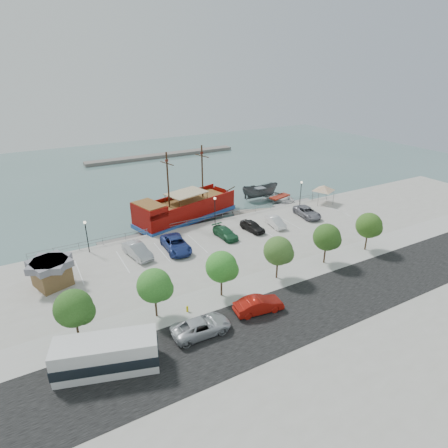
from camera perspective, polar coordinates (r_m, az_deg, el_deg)
ground at (r=50.68m, az=2.09°, el=-3.68°), size 160.00×160.00×0.00m
land_slab at (r=37.10m, az=19.80°, el=-15.95°), size 100.00×58.00×1.20m
street at (r=39.35m, az=14.49°, el=-11.57°), size 100.00×8.00×0.04m
sidewalk at (r=43.05m, az=9.06°, el=-7.75°), size 100.00×4.00×0.05m
seawall_railing at (r=56.22m, az=-1.99°, el=0.88°), size 50.00×0.06×1.00m
far_shore at (r=101.86m, az=-9.32°, el=10.29°), size 40.00×3.00×0.80m
pirate_ship at (r=59.07m, az=-4.79°, el=2.47°), size 19.51×9.95×12.08m
patrol_boat at (r=68.36m, az=5.49°, el=4.77°), size 7.20×3.98×2.63m
speedboat at (r=67.59m, az=8.47°, el=3.83°), size 6.17×7.56×1.37m
dock_west at (r=53.90m, az=-15.18°, el=-2.58°), size 6.79×1.99×0.39m
dock_mid at (r=62.15m, az=4.91°, el=1.77°), size 8.02×4.44×0.44m
dock_east at (r=66.63m, az=10.56°, el=2.97°), size 7.65×2.20×0.44m
shed at (r=44.09m, az=-24.84°, el=-6.67°), size 4.62×4.62×2.99m
canopy_tent at (r=65.22m, az=14.99°, el=5.72°), size 5.52×5.52×3.56m
street_van at (r=34.17m, az=-3.48°, el=-15.31°), size 5.39×2.57×1.48m
street_sedan at (r=36.72m, az=5.28°, el=-12.15°), size 5.00×2.32×1.59m
shuttle_bus at (r=31.84m, az=-17.48°, el=-18.58°), size 8.37×5.00×2.78m
fire_hydrant at (r=36.98m, az=-5.62°, el=-12.70°), size 0.23×0.23×0.67m
lamp_post_left at (r=49.18m, az=-20.27°, el=-1.02°), size 0.36×0.36×4.28m
lamp_post_mid at (r=54.26m, az=-1.40°, el=2.77°), size 0.36×0.36×4.28m
lamp_post_right at (r=62.88m, az=11.66°, el=5.23°), size 0.36×0.36×4.28m
tree_a at (r=34.09m, az=-21.69°, el=-11.96°), size 3.30×3.20×5.00m
tree_b at (r=35.15m, az=-10.32°, el=-9.34°), size 3.30×3.20×5.00m
tree_c at (r=37.50m, az=-0.15°, el=-6.65°), size 3.30×3.20×5.00m
tree_d at (r=40.93m, az=8.47°, el=-4.18°), size 3.30×3.20×5.00m
tree_e at (r=45.19m, az=15.57°, el=-2.06°), size 3.30×3.20×5.00m
tree_f at (r=50.08m, az=21.36°, el=-0.30°), size 3.30×3.20×5.00m
parked_car_b at (r=47.24m, az=-13.07°, el=-3.96°), size 2.75×5.34×1.68m
parked_car_c at (r=47.99m, az=-7.35°, el=-3.07°), size 3.12×6.13×1.66m
parked_car_d at (r=51.05m, az=0.20°, el=-1.36°), size 2.22×4.77×1.35m
parked_car_e at (r=53.17m, az=4.35°, el=-0.33°), size 2.26×4.40×1.43m
parked_car_f at (r=55.01m, az=7.86°, el=0.32°), size 1.94×4.31×1.37m
parked_car_g at (r=59.38m, az=12.55°, el=1.78°), size 3.08×5.54×1.47m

